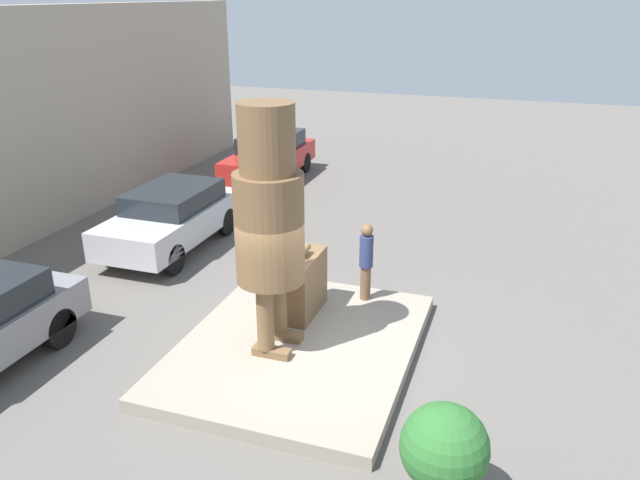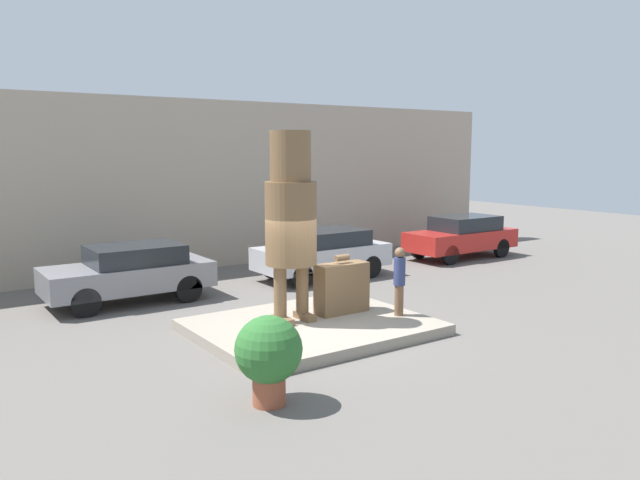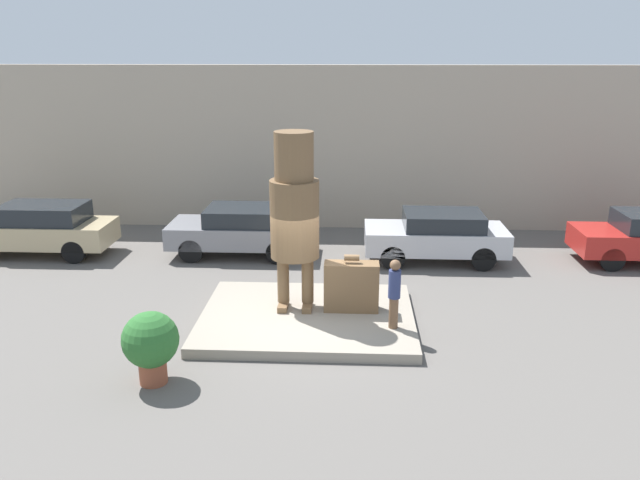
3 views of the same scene
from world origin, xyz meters
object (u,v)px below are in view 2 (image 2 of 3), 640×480
(statue_figure, at_px, (291,211))
(giant_suitcase, at_px, (342,288))
(parked_car_grey, at_px, (130,272))
(parked_car_silver, at_px, (323,252))
(tourist, at_px, (399,278))
(parked_car_red, at_px, (462,236))
(planter_pot, at_px, (269,353))

(statue_figure, relative_size, giant_suitcase, 3.04)
(parked_car_grey, bearing_deg, parked_car_silver, 176.94)
(tourist, bearing_deg, parked_car_silver, 73.17)
(tourist, relative_size, parked_car_red, 0.36)
(tourist, bearing_deg, giant_suitcase, 134.79)
(parked_car_red, bearing_deg, parked_car_silver, 1.02)
(parked_car_grey, bearing_deg, parked_car_red, 179.04)
(parked_car_grey, xyz_separation_m, parked_car_red, (12.26, -0.20, 0.01))
(parked_car_red, bearing_deg, giant_suitcase, 26.86)
(tourist, height_order, parked_car_grey, tourist)
(parked_car_silver, relative_size, planter_pot, 2.91)
(planter_pot, bearing_deg, parked_car_silver, 50.08)
(statue_figure, distance_m, parked_car_silver, 6.03)
(parked_car_grey, height_order, parked_car_silver, same)
(statue_figure, relative_size, tourist, 2.64)
(parked_car_silver, xyz_separation_m, planter_pot, (-6.27, -7.50, 0.02))
(statue_figure, xyz_separation_m, planter_pot, (-2.43, -3.23, -1.82))
(statue_figure, height_order, planter_pot, statue_figure)
(giant_suitcase, height_order, parked_car_silver, giant_suitcase)
(statue_figure, xyz_separation_m, parked_car_grey, (-2.10, 4.59, -1.84))
(parked_car_grey, relative_size, parked_car_silver, 1.01)
(parked_car_silver, distance_m, planter_pot, 9.78)
(parked_car_grey, height_order, parked_car_red, parked_car_red)
(giant_suitcase, relative_size, tourist, 0.87)
(statue_figure, height_order, tourist, statue_figure)
(tourist, xyz_separation_m, parked_car_grey, (-4.34, 5.62, -0.27))
(giant_suitcase, height_order, parked_car_red, giant_suitcase)
(tourist, height_order, planter_pot, tourist)
(parked_car_silver, bearing_deg, tourist, 73.17)
(statue_figure, relative_size, planter_pot, 2.90)
(tourist, relative_size, parked_car_silver, 0.38)
(giant_suitcase, height_order, parked_car_grey, giant_suitcase)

